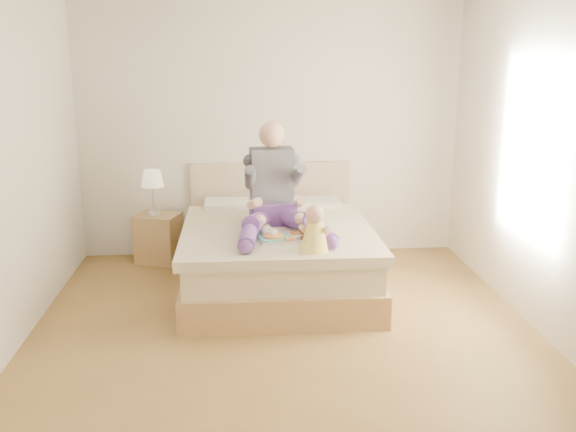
{
  "coord_description": "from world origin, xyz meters",
  "views": [
    {
      "loc": [
        -0.34,
        -4.65,
        2.16
      ],
      "look_at": [
        0.08,
        0.72,
        0.76
      ],
      "focal_mm": 40.0,
      "sensor_mm": 36.0,
      "label": 1
    }
  ],
  "objects": [
    {
      "name": "adult",
      "position": [
        -0.02,
        0.92,
        0.89
      ],
      "size": [
        0.81,
        1.18,
        0.96
      ],
      "rotation": [
        0.0,
        0.0,
        0.09
      ],
      "color": "#583381",
      "rests_on": "bed"
    },
    {
      "name": "lamp",
      "position": [
        -1.21,
        1.84,
        0.86
      ],
      "size": [
        0.23,
        0.23,
        0.47
      ],
      "color": "silver",
      "rests_on": "nightstand"
    },
    {
      "name": "bed",
      "position": [
        0.0,
        1.08,
        0.32
      ],
      "size": [
        1.7,
        2.18,
        1.0
      ],
      "color": "#967246",
      "rests_on": "ground"
    },
    {
      "name": "tray",
      "position": [
        0.03,
        0.53,
        0.64
      ],
      "size": [
        0.47,
        0.39,
        0.12
      ],
      "rotation": [
        0.0,
        0.0,
        0.12
      ],
      "color": "silver",
      "rests_on": "bed"
    },
    {
      "name": "baby",
      "position": [
        0.25,
        0.18,
        0.76
      ],
      "size": [
        0.26,
        0.34,
        0.38
      ],
      "rotation": [
        0.0,
        0.0,
        -0.31
      ],
      "color": "#FFDE50",
      "rests_on": "bed"
    },
    {
      "name": "room",
      "position": [
        0.08,
        0.01,
        1.51
      ],
      "size": [
        4.02,
        4.22,
        2.71
      ],
      "color": "brown",
      "rests_on": "ground"
    },
    {
      "name": "nightstand",
      "position": [
        -1.18,
        1.86,
        0.25
      ],
      "size": [
        0.51,
        0.48,
        0.51
      ],
      "rotation": [
        0.0,
        0.0,
        -0.31
      ],
      "color": "#967246",
      "rests_on": "ground"
    }
  ]
}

